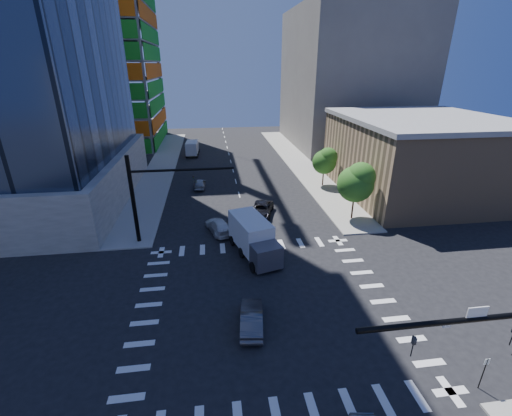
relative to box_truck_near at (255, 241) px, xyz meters
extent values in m
plane|color=black|center=(-0.03, -7.14, -1.55)|extent=(160.00, 160.00, 0.00)
cube|color=silver|center=(-0.03, -7.14, -1.54)|extent=(20.00, 20.00, 0.01)
cube|color=gray|center=(12.47, 32.86, -1.47)|extent=(5.00, 60.00, 0.15)
cube|color=gray|center=(-12.53, 32.86, -1.47)|extent=(5.00, 60.00, 0.15)
cube|color=gray|center=(-30.03, 17.86, 1.45)|extent=(30.00, 30.00, 6.00)
cube|color=#198C1F|center=(-14.93, 54.86, 22.95)|extent=(0.12, 24.00, 49.00)
cube|color=#CB560B|center=(-27.53, 42.26, 22.95)|extent=(24.00, 0.12, 49.00)
cube|color=#997B58|center=(24.97, 14.86, 3.45)|extent=(20.00, 22.00, 10.00)
cube|color=gray|center=(24.97, 14.86, 8.75)|extent=(20.50, 22.50, 0.60)
cube|color=#625C58|center=(26.97, 47.86, 12.45)|extent=(24.00, 30.00, 28.00)
cylinder|color=black|center=(6.47, -18.64, 6.00)|extent=(10.00, 0.24, 0.24)
imported|color=black|center=(8.47, -18.64, 4.90)|extent=(0.16, 0.20, 1.00)
imported|color=black|center=(3.97, -18.64, 4.90)|extent=(0.16, 0.20, 1.00)
cube|color=white|center=(6.47, -18.64, 6.35)|extent=(0.90, 0.04, 0.50)
cylinder|color=black|center=(-11.53, 4.36, 3.10)|extent=(0.40, 0.40, 9.00)
cylinder|color=black|center=(-6.53, 4.36, 6.00)|extent=(10.00, 0.24, 0.24)
imported|color=black|center=(-5.53, 4.36, 4.90)|extent=(0.16, 0.20, 1.00)
cylinder|color=#382316|center=(12.47, 6.86, -0.26)|extent=(0.20, 0.20, 2.27)
sphere|color=#245316|center=(12.47, 6.86, 2.83)|extent=(4.16, 4.16, 4.16)
sphere|color=#337125|center=(12.87, 6.56, 3.80)|extent=(3.25, 3.25, 3.25)
cylinder|color=#382316|center=(12.77, 18.86, -0.44)|extent=(0.20, 0.20, 1.92)
sphere|color=#245316|center=(12.77, 18.86, 2.18)|extent=(3.52, 3.52, 3.52)
sphere|color=#337125|center=(13.17, 18.56, 3.00)|extent=(2.75, 2.75, 2.75)
cylinder|color=black|center=(10.67, -16.14, -0.45)|extent=(0.06, 0.06, 2.20)
cube|color=silver|center=(10.67, -16.14, 0.45)|extent=(0.30, 0.03, 0.40)
imported|color=black|center=(2.08, 9.45, -0.83)|extent=(3.89, 5.68, 1.44)
imported|color=silver|center=(-3.26, 5.57, -0.84)|extent=(3.33, 5.23, 1.41)
imported|color=gray|center=(-5.56, 20.40, -0.86)|extent=(1.73, 4.08, 1.38)
imported|color=#49494E|center=(-1.49, -9.49, -0.83)|extent=(2.06, 4.52, 1.44)
cube|color=silver|center=(0.00, 0.00, 0.53)|extent=(4.00, 5.98, 2.85)
cube|color=#48474F|center=(0.00, 0.00, -0.18)|extent=(2.95, 2.58, 2.08)
cube|color=#BDBDBF|center=(-7.29, 40.86, 0.17)|extent=(2.42, 4.64, 2.35)
cube|color=#48474F|center=(-7.29, 40.86, -0.42)|extent=(2.17, 1.74, 1.72)
camera|label=1|loc=(-3.72, -28.27, 15.44)|focal=24.00mm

